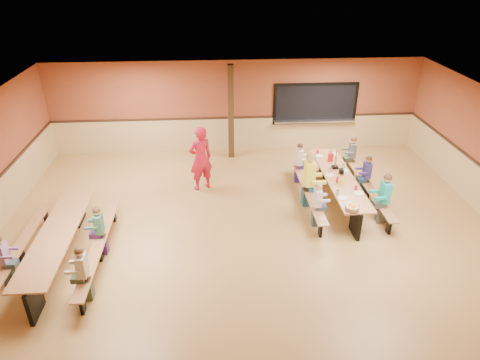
{
  "coord_description": "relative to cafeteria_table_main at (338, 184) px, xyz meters",
  "views": [
    {
      "loc": [
        -0.82,
        -8.37,
        5.9
      ],
      "look_at": [
        -0.19,
        0.56,
        1.15
      ],
      "focal_mm": 32.0,
      "sensor_mm": 36.0,
      "label": 1
    }
  ],
  "objects": [
    {
      "name": "condiment_ketchup",
      "position": [
        -0.15,
        -0.32,
        0.3
      ],
      "size": [
        0.06,
        0.06,
        0.17
      ],
      "primitive_type": "cylinder",
      "color": "#B2140F",
      "rests_on": "cafeteria_table_main"
    },
    {
      "name": "place_settings",
      "position": [
        -0.0,
        0.0,
        0.27
      ],
      "size": [
        0.65,
        3.3,
        0.11
      ],
      "primitive_type": null,
      "color": "beige",
      "rests_on": "cafeteria_table_main"
    },
    {
      "name": "seated_child_char_right",
      "position": [
        0.82,
        1.55,
        0.06
      ],
      "size": [
        0.35,
        0.29,
        1.17
      ],
      "primitive_type": null,
      "color": "#54585E",
      "rests_on": "ground"
    },
    {
      "name": "condiment_mustard",
      "position": [
        -0.06,
        -0.39,
        0.3
      ],
      "size": [
        0.06,
        0.06,
        0.17
      ],
      "primitive_type": "cylinder",
      "color": "yellow",
      "rests_on": "cafeteria_table_main"
    },
    {
      "name": "structural_post",
      "position": [
        -2.68,
        3.06,
        0.97
      ],
      "size": [
        0.18,
        0.18,
        3.0
      ],
      "primitive_type": "cube",
      "color": "#302010",
      "rests_on": "ground"
    },
    {
      "name": "seated_child_tan_sec",
      "position": [
        -5.78,
        -3.27,
        0.06
      ],
      "size": [
        0.35,
        0.29,
        1.18
      ],
      "primitive_type": null,
      "color": "#B7B092",
      "rests_on": "ground"
    },
    {
      "name": "ground",
      "position": [
        -2.48,
        -1.34,
        -0.53
      ],
      "size": [
        12.0,
        12.0,
        0.0
      ],
      "primitive_type": "plane",
      "color": "olive",
      "rests_on": "ground"
    },
    {
      "name": "punch_pitcher",
      "position": [
        0.02,
        0.98,
        0.32
      ],
      "size": [
        0.16,
        0.16,
        0.22
      ],
      "primitive_type": "cylinder",
      "color": "#B01719",
      "rests_on": "cafeteria_table_main"
    },
    {
      "name": "table_paddle",
      "position": [
        0.02,
        0.51,
        0.35
      ],
      "size": [
        0.16,
        0.16,
        0.56
      ],
      "color": "black",
      "rests_on": "cafeteria_table_main"
    },
    {
      "name": "standing_woman",
      "position": [
        -3.62,
        0.97,
        0.4
      ],
      "size": [
        0.8,
        0.69,
        1.85
      ],
      "primitive_type": "imported",
      "rotation": [
        0.0,
        0.0,
        3.59
      ],
      "color": "#B3142C",
      "rests_on": "ground"
    },
    {
      "name": "seated_child_green_sec",
      "position": [
        -5.78,
        -1.86,
        0.05
      ],
      "size": [
        0.34,
        0.28,
        1.16
      ],
      "primitive_type": null,
      "color": "#366C5A",
      "rests_on": "ground"
    },
    {
      "name": "napkin_dispenser",
      "position": [
        0.1,
        0.17,
        0.28
      ],
      "size": [
        0.1,
        0.14,
        0.13
      ],
      "primitive_type": "cube",
      "color": "black",
      "rests_on": "cafeteria_table_main"
    },
    {
      "name": "seated_child_grey_left",
      "position": [
        -0.83,
        1.19,
        0.06
      ],
      "size": [
        0.35,
        0.29,
        1.18
      ],
      "primitive_type": null,
      "color": "silver",
      "rests_on": "ground"
    },
    {
      "name": "seated_child_white_left",
      "position": [
        -0.83,
        -1.08,
        0.05
      ],
      "size": [
        0.34,
        0.28,
        1.14
      ],
      "primitive_type": null,
      "color": "silver",
      "rests_on": "ground"
    },
    {
      "name": "seated_child_teal_right",
      "position": [
        0.82,
        -1.04,
        0.12
      ],
      "size": [
        0.41,
        0.33,
        1.29
      ],
      "primitive_type": null,
      "color": "teal",
      "rests_on": "ground"
    },
    {
      "name": "seated_adult_yellow",
      "position": [
        -0.83,
        -0.11,
        0.22
      ],
      "size": [
        0.51,
        0.41,
        1.49
      ],
      "primitive_type": null,
      "color": "#FDFF3E",
      "rests_on": "ground"
    },
    {
      "name": "room_envelope",
      "position": [
        -2.48,
        -1.34,
        0.16
      ],
      "size": [
        12.04,
        10.04,
        3.02
      ],
      "color": "brown",
      "rests_on": "ground"
    },
    {
      "name": "kitchen_pass_through",
      "position": [
        0.12,
        3.62,
        0.96
      ],
      "size": [
        2.78,
        0.28,
        1.38
      ],
      "color": "black",
      "rests_on": "ground"
    },
    {
      "name": "seated_child_purple_sec",
      "position": [
        -7.43,
        -2.75,
        0.04
      ],
      "size": [
        0.33,
        0.27,
        1.13
      ],
      "primitive_type": null,
      "color": "#8F67A0",
      "rests_on": "ground"
    },
    {
      "name": "cafeteria_table_second",
      "position": [
        -6.61,
        -2.1,
        0.0
      ],
      "size": [
        1.91,
        3.7,
        0.74
      ],
      "color": "#A16940",
      "rests_on": "ground"
    },
    {
      "name": "chip_bowl",
      "position": [
        -0.17,
        -1.65,
        0.29
      ],
      "size": [
        0.32,
        0.32,
        0.15
      ],
      "primitive_type": null,
      "color": "#FCA427",
      "rests_on": "cafeteria_table_main"
    },
    {
      "name": "cafeteria_table_main",
      "position": [
        0.0,
        0.0,
        0.0
      ],
      "size": [
        1.91,
        3.7,
        0.74
      ],
      "color": "#A16940",
      "rests_on": "ground"
    },
    {
      "name": "seated_child_navy_right",
      "position": [
        0.82,
        0.24,
        0.06
      ],
      "size": [
        0.35,
        0.29,
        1.17
      ],
      "primitive_type": null,
      "color": "navy",
      "rests_on": "ground"
    }
  ]
}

